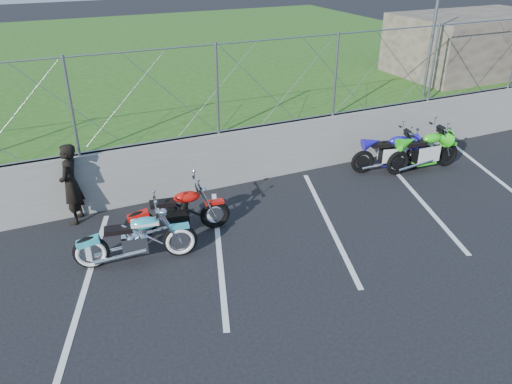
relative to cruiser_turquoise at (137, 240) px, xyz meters
name	(u,v)px	position (x,y,z in m)	size (l,w,h in m)	color
ground	(240,278)	(1.44, -1.23, -0.43)	(90.00, 90.00, 0.00)	black
retaining_wall	(178,168)	(1.44, 2.27, 0.22)	(30.00, 0.22, 1.30)	slate
grass_field	(102,71)	(1.44, 12.27, 0.22)	(30.00, 20.00, 1.30)	#265015
stone_building	(474,43)	(11.94, 4.27, 1.77)	(5.00, 3.00, 1.80)	brown
chain_link_fence	(172,95)	(1.44, 2.27, 1.87)	(28.00, 0.03, 2.00)	gray
sign_pole	(432,40)	(8.64, 2.67, 2.37)	(0.08, 0.08, 3.00)	gray
parking_lines	(276,234)	(2.64, -0.23, -0.43)	(18.29, 4.31, 0.01)	silver
cruiser_turquoise	(137,240)	(0.00, 0.00, 0.00)	(2.16, 0.68, 1.08)	black
naked_orange	(179,213)	(0.96, 0.61, 0.00)	(2.05, 0.70, 1.03)	black
sportbike_green	(425,153)	(7.36, 0.97, 0.03)	(2.10, 0.75, 1.09)	black
sportbike_blue	(391,154)	(6.59, 1.30, 0.01)	(1.95, 0.72, 1.03)	black
person_standing	(71,184)	(-0.84, 1.97, 0.41)	(0.61, 0.40, 1.68)	black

